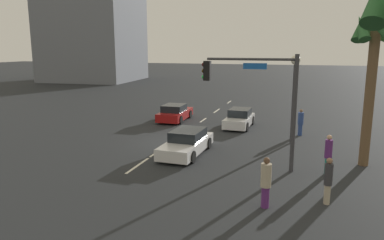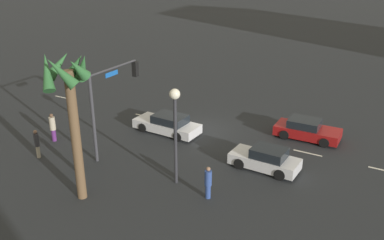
% 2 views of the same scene
% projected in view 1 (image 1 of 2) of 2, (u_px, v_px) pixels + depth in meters
% --- Properties ---
extents(ground_plane, '(220.00, 220.00, 0.00)m').
position_uv_depth(ground_plane, '(170.00, 143.00, 22.45)').
color(ground_plane, '#232628').
extents(lane_stripe_0, '(2.02, 0.14, 0.01)m').
position_uv_depth(lane_stripe_0, '(229.00, 102.00, 39.30)').
color(lane_stripe_0, silver).
rests_on(lane_stripe_0, ground_plane).
extents(lane_stripe_1, '(2.30, 0.14, 0.01)m').
position_uv_depth(lane_stripe_1, '(217.00, 111.00, 33.91)').
color(lane_stripe_1, silver).
rests_on(lane_stripe_1, ground_plane).
extents(lane_stripe_2, '(1.82, 0.14, 0.01)m').
position_uv_depth(lane_stripe_2, '(203.00, 120.00, 29.49)').
color(lane_stripe_2, silver).
rests_on(lane_stripe_2, ground_plane).
extents(lane_stripe_3, '(1.84, 0.14, 0.01)m').
position_uv_depth(lane_stripe_3, '(156.00, 153.00, 20.39)').
color(lane_stripe_3, silver).
rests_on(lane_stripe_3, ground_plane).
extents(lane_stripe_4, '(2.55, 0.14, 0.01)m').
position_uv_depth(lane_stripe_4, '(138.00, 165.00, 18.15)').
color(lane_stripe_4, silver).
rests_on(lane_stripe_4, ground_plane).
extents(car_0, '(4.72, 2.01, 1.31)m').
position_uv_depth(car_0, '(187.00, 143.00, 20.15)').
color(car_0, silver).
rests_on(car_0, ground_plane).
extents(car_1, '(3.99, 1.87, 1.34)m').
position_uv_depth(car_1, '(239.00, 119.00, 26.93)').
color(car_1, silver).
rests_on(car_1, ground_plane).
extents(car_2, '(4.28, 2.03, 1.32)m').
position_uv_depth(car_2, '(175.00, 113.00, 29.32)').
color(car_2, maroon).
rests_on(car_2, ground_plane).
extents(traffic_signal, '(0.32, 4.56, 5.52)m').
position_uv_depth(traffic_signal, '(260.00, 92.00, 17.04)').
color(traffic_signal, '#38383D').
rests_on(traffic_signal, ground_plane).
extents(streetlamp, '(0.56, 0.56, 5.37)m').
position_uv_depth(streetlamp, '(294.00, 81.00, 21.75)').
color(streetlamp, '#2D2D33').
rests_on(streetlamp, ground_plane).
extents(pedestrian_0, '(0.41, 0.41, 1.88)m').
position_uv_depth(pedestrian_0, '(328.00, 153.00, 16.73)').
color(pedestrian_0, '#1E7266').
rests_on(pedestrian_0, ground_plane).
extents(pedestrian_1, '(0.41, 0.41, 1.81)m').
position_uv_depth(pedestrian_1, '(328.00, 179.00, 13.52)').
color(pedestrian_1, '#B2A58C').
rests_on(pedestrian_1, ground_plane).
extents(pedestrian_2, '(0.47, 0.47, 1.92)m').
position_uv_depth(pedestrian_2, '(266.00, 181.00, 13.21)').
color(pedestrian_2, '#59266B').
rests_on(pedestrian_2, ground_plane).
extents(pedestrian_3, '(0.51, 0.51, 1.78)m').
position_uv_depth(pedestrian_3, '(301.00, 122.00, 24.25)').
color(pedestrian_3, '#2D478C').
rests_on(pedestrian_3, ground_plane).
extents(palm_tree_1, '(2.53, 2.56, 7.63)m').
position_uv_depth(palm_tree_1, '(375.00, 52.00, 17.09)').
color(palm_tree_1, brown).
rests_on(palm_tree_1, ground_plane).
extents(building_1, '(15.76, 15.88, 19.70)m').
position_uv_depth(building_1, '(93.00, 24.00, 64.09)').
color(building_1, slate).
rests_on(building_1, ground_plane).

